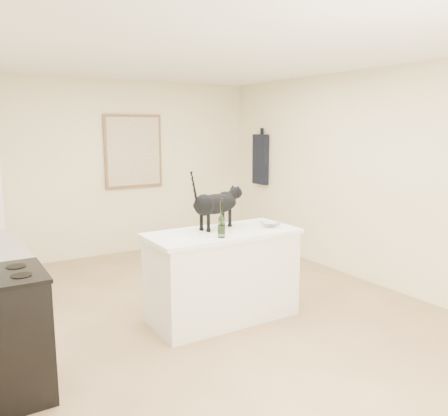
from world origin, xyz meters
TOP-DOWN VIEW (x-y plane):
  - floor at (0.00, 0.00)m, footprint 5.50×5.50m
  - ceiling at (0.00, 0.00)m, footprint 5.50×5.50m
  - wall_back at (0.00, 2.75)m, footprint 4.50×0.00m
  - wall_right at (2.25, 0.00)m, footprint 0.00×5.50m
  - island_base at (0.10, -0.20)m, footprint 1.44×0.67m
  - island_top at (0.10, -0.20)m, footprint 1.50×0.70m
  - stove at (-1.95, -0.60)m, footprint 0.60×0.60m
  - artwork_frame at (0.30, 2.72)m, footprint 0.90×0.03m
  - artwork_canvas at (0.30, 2.70)m, footprint 0.82×0.00m
  - hanging_garment at (2.19, 2.05)m, footprint 0.08×0.34m
  - black_cat at (0.10, -0.06)m, footprint 0.67×0.37m
  - wine_bottle at (-0.04, -0.41)m, footprint 0.08×0.08m
  - glass_bowl at (0.62, -0.28)m, footprint 0.26×0.26m

SIDE VIEW (x-z plane):
  - floor at x=0.00m, z-range 0.00..0.00m
  - island_base at x=0.10m, z-range 0.00..0.86m
  - stove at x=-1.95m, z-range 0.00..0.90m
  - island_top at x=0.10m, z-range 0.86..0.90m
  - glass_bowl at x=0.62m, z-range 0.90..0.95m
  - wine_bottle at x=-0.04m, z-range 0.90..1.22m
  - black_cat at x=0.10m, z-range 0.90..1.35m
  - wall_back at x=0.00m, z-range -0.95..3.55m
  - wall_right at x=2.25m, z-range -1.45..4.05m
  - hanging_garment at x=2.19m, z-range 1.00..1.80m
  - artwork_frame at x=0.30m, z-range 1.00..2.10m
  - artwork_canvas at x=0.30m, z-range 1.04..2.06m
  - ceiling at x=0.00m, z-range 2.60..2.60m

